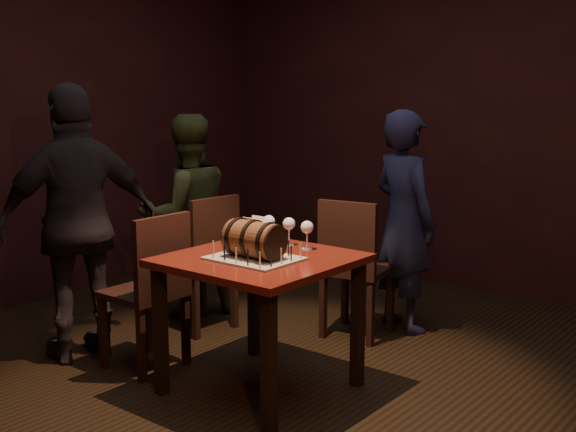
{
  "coord_description": "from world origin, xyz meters",
  "views": [
    {
      "loc": [
        2.43,
        -2.96,
        1.64
      ],
      "look_at": [
        0.02,
        0.05,
        0.95
      ],
      "focal_mm": 45.0,
      "sensor_mm": 36.0,
      "label": 1
    }
  ],
  "objects_px": {
    "chair_back": "(353,261)",
    "person_left_front": "(79,223)",
    "pint_of_ale": "(266,235)",
    "chair_left_front": "(152,283)",
    "barrel_cake": "(254,239)",
    "wine_glass_right": "(307,229)",
    "person_left_rear": "(187,216)",
    "pub_table": "(260,276)",
    "chair_left_rear": "(206,256)",
    "person_back": "(404,221)",
    "wine_glass_left": "(269,223)",
    "wine_glass_mid": "(289,225)"
  },
  "relations": [
    {
      "from": "wine_glass_left",
      "to": "wine_glass_right",
      "type": "bearing_deg",
      "value": -1.01
    },
    {
      "from": "person_left_front",
      "to": "wine_glass_right",
      "type": "bearing_deg",
      "value": 131.76
    },
    {
      "from": "person_back",
      "to": "wine_glass_left",
      "type": "bearing_deg",
      "value": 96.38
    },
    {
      "from": "barrel_cake",
      "to": "chair_left_rear",
      "type": "height_order",
      "value": "barrel_cake"
    },
    {
      "from": "wine_glass_right",
      "to": "wine_glass_left",
      "type": "bearing_deg",
      "value": 178.99
    },
    {
      "from": "pub_table",
      "to": "chair_left_front",
      "type": "relative_size",
      "value": 0.97
    },
    {
      "from": "pub_table",
      "to": "pint_of_ale",
      "type": "relative_size",
      "value": 6.0
    },
    {
      "from": "person_left_front",
      "to": "pint_of_ale",
      "type": "bearing_deg",
      "value": 130.76
    },
    {
      "from": "wine_glass_right",
      "to": "person_back",
      "type": "distance_m",
      "value": 1.1
    },
    {
      "from": "wine_glass_mid",
      "to": "wine_glass_right",
      "type": "height_order",
      "value": "same"
    },
    {
      "from": "chair_left_rear",
      "to": "person_left_rear",
      "type": "height_order",
      "value": "person_left_rear"
    },
    {
      "from": "pub_table",
      "to": "person_back",
      "type": "xyz_separation_m",
      "value": [
        0.08,
        1.4,
        0.11
      ]
    },
    {
      "from": "barrel_cake",
      "to": "pint_of_ale",
      "type": "xyz_separation_m",
      "value": [
        -0.13,
        0.25,
        -0.04
      ]
    },
    {
      "from": "chair_back",
      "to": "chair_left_rear",
      "type": "height_order",
      "value": "same"
    },
    {
      "from": "pint_of_ale",
      "to": "person_left_rear",
      "type": "xyz_separation_m",
      "value": [
        -1.2,
        0.53,
        -0.09
      ]
    },
    {
      "from": "barrel_cake",
      "to": "wine_glass_left",
      "type": "xyz_separation_m",
      "value": [
        -0.21,
        0.37,
        0.01
      ]
    },
    {
      "from": "wine_glass_right",
      "to": "chair_left_rear",
      "type": "bearing_deg",
      "value": 167.83
    },
    {
      "from": "wine_glass_mid",
      "to": "pint_of_ale",
      "type": "bearing_deg",
      "value": -112.25
    },
    {
      "from": "pub_table",
      "to": "chair_back",
      "type": "distance_m",
      "value": 1.02
    },
    {
      "from": "pint_of_ale",
      "to": "pub_table",
      "type": "bearing_deg",
      "value": -58.37
    },
    {
      "from": "wine_glass_left",
      "to": "pint_of_ale",
      "type": "height_order",
      "value": "wine_glass_left"
    },
    {
      "from": "pint_of_ale",
      "to": "person_left_rear",
      "type": "height_order",
      "value": "person_left_rear"
    },
    {
      "from": "chair_left_rear",
      "to": "chair_back",
      "type": "bearing_deg",
      "value": 29.64
    },
    {
      "from": "wine_glass_mid",
      "to": "person_back",
      "type": "relative_size",
      "value": 0.11
    },
    {
      "from": "person_left_rear",
      "to": "person_left_front",
      "type": "bearing_deg",
      "value": 30.71
    },
    {
      "from": "chair_left_rear",
      "to": "barrel_cake",
      "type": "bearing_deg",
      "value": -31.71
    },
    {
      "from": "wine_glass_mid",
      "to": "person_left_rear",
      "type": "height_order",
      "value": "person_left_rear"
    },
    {
      "from": "barrel_cake",
      "to": "wine_glass_left",
      "type": "height_order",
      "value": "barrel_cake"
    },
    {
      "from": "chair_back",
      "to": "person_left_rear",
      "type": "xyz_separation_m",
      "value": [
        -1.24,
        -0.3,
        0.21
      ]
    },
    {
      "from": "person_back",
      "to": "person_left_rear",
      "type": "xyz_separation_m",
      "value": [
        -1.39,
        -0.69,
        -0.02
      ]
    },
    {
      "from": "barrel_cake",
      "to": "person_left_front",
      "type": "relative_size",
      "value": 0.21
    },
    {
      "from": "barrel_cake",
      "to": "wine_glass_right",
      "type": "distance_m",
      "value": 0.37
    },
    {
      "from": "chair_back",
      "to": "person_left_front",
      "type": "height_order",
      "value": "person_left_front"
    },
    {
      "from": "person_back",
      "to": "chair_back",
      "type": "bearing_deg",
      "value": 89.34
    },
    {
      "from": "wine_glass_mid",
      "to": "wine_glass_left",
      "type": "bearing_deg",
      "value": -173.9
    },
    {
      "from": "person_left_rear",
      "to": "pint_of_ale",
      "type": "bearing_deg",
      "value": 89.43
    },
    {
      "from": "chair_back",
      "to": "person_left_front",
      "type": "relative_size",
      "value": 0.56
    },
    {
      "from": "pint_of_ale",
      "to": "chair_left_front",
      "type": "bearing_deg",
      "value": -148.05
    },
    {
      "from": "barrel_cake",
      "to": "chair_left_rear",
      "type": "bearing_deg",
      "value": 148.29
    },
    {
      "from": "pub_table",
      "to": "person_left_front",
      "type": "bearing_deg",
      "value": -165.66
    },
    {
      "from": "barrel_cake",
      "to": "chair_left_rear",
      "type": "xyz_separation_m",
      "value": [
        -0.95,
        0.59,
        -0.34
      ]
    },
    {
      "from": "person_left_rear",
      "to": "barrel_cake",
      "type": "bearing_deg",
      "value": 82.84
    },
    {
      "from": "person_left_rear",
      "to": "person_back",
      "type": "bearing_deg",
      "value": 139.55
    },
    {
      "from": "pub_table",
      "to": "wine_glass_left",
      "type": "relative_size",
      "value": 5.59
    },
    {
      "from": "pint_of_ale",
      "to": "chair_left_rear",
      "type": "distance_m",
      "value": 0.94
    },
    {
      "from": "pint_of_ale",
      "to": "person_left_front",
      "type": "relative_size",
      "value": 0.09
    },
    {
      "from": "wine_glass_mid",
      "to": "wine_glass_right",
      "type": "distance_m",
      "value": 0.15
    },
    {
      "from": "wine_glass_mid",
      "to": "chair_left_front",
      "type": "distance_m",
      "value": 0.86
    },
    {
      "from": "chair_left_rear",
      "to": "wine_glass_left",
      "type": "bearing_deg",
      "value": -16.23
    },
    {
      "from": "wine_glass_right",
      "to": "person_left_front",
      "type": "distance_m",
      "value": 1.4
    }
  ]
}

